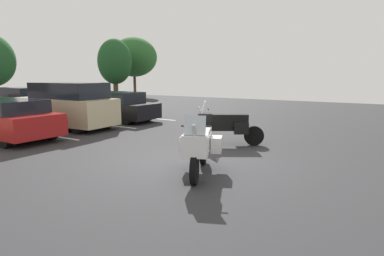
% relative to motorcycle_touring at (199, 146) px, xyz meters
% --- Properties ---
extents(ground, '(44.00, 44.00, 0.10)m').
position_rel_motorcycle_touring_xyz_m(ground, '(0.87, 0.76, -0.72)').
color(ground, '#2D2D30').
extents(motorcycle_touring, '(2.01, 1.25, 1.41)m').
position_rel_motorcycle_touring_xyz_m(motorcycle_touring, '(0.00, 0.00, 0.00)').
color(motorcycle_touring, black).
rests_on(motorcycle_touring, ground).
extents(motorcycle_second, '(1.38, 2.02, 1.42)m').
position_rel_motorcycle_touring_xyz_m(motorcycle_second, '(3.04, 0.86, -0.00)').
color(motorcycle_second, black).
rests_on(motorcycle_second, ground).
extents(car_red, '(1.83, 4.89, 1.39)m').
position_rel_motorcycle_touring_xyz_m(car_red, '(-0.12, 7.97, 0.03)').
color(car_red, maroon).
rests_on(car_red, ground).
extents(car_champagne, '(1.95, 4.62, 1.92)m').
position_rel_motorcycle_touring_xyz_m(car_champagne, '(2.57, 8.05, 0.29)').
color(car_champagne, '#C1B289').
rests_on(car_champagne, ground).
extents(car_black, '(1.91, 4.91, 1.41)m').
position_rel_motorcycle_touring_xyz_m(car_black, '(5.24, 8.14, 0.02)').
color(car_black, black).
rests_on(car_black, ground).
extents(car_far_green, '(1.90, 4.93, 1.54)m').
position_rel_motorcycle_touring_xyz_m(car_far_green, '(4.45, 14.74, 0.09)').
color(car_far_green, '#235638').
rests_on(car_far_green, ground).
extents(car_far_silver, '(2.11, 4.70, 1.48)m').
position_rel_motorcycle_touring_xyz_m(car_far_silver, '(7.34, 14.99, 0.05)').
color(car_far_silver, '#B7B7BC').
rests_on(car_far_silver, ground).
extents(tree_far_left, '(4.76, 4.76, 6.12)m').
position_rel_motorcycle_touring_xyz_m(tree_far_left, '(19.33, 19.48, 3.44)').
color(tree_far_left, '#4C3823').
rests_on(tree_far_left, ground).
extents(tree_far_right, '(3.05, 3.05, 5.48)m').
position_rel_motorcycle_touring_xyz_m(tree_far_right, '(15.06, 17.90, 2.78)').
color(tree_far_right, '#4C3823').
rests_on(tree_far_right, ground).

